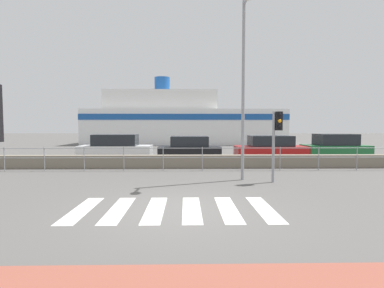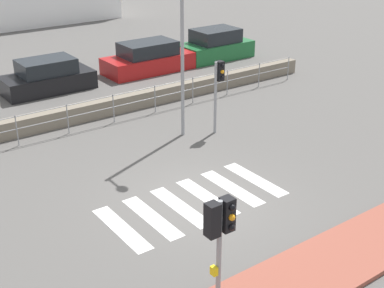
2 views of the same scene
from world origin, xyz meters
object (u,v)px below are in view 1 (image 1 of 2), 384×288
(parked_car_black, at_px, (189,149))
(streetlamp, at_px, (244,71))
(parked_car_red, at_px, (270,149))
(traffic_light_far, at_px, (277,130))
(parked_car_green, at_px, (335,148))
(ferry_boat, at_px, (180,122))
(parked_car_white, at_px, (116,149))

(parked_car_black, bearing_deg, streetlamp, -75.71)
(streetlamp, relative_size, parked_car_red, 1.53)
(traffic_light_far, bearing_deg, parked_car_green, 52.17)
(parked_car_black, bearing_deg, ferry_boat, 93.03)
(traffic_light_far, height_order, ferry_boat, ferry_boat)
(parked_car_black, distance_m, parked_car_red, 5.11)
(traffic_light_far, bearing_deg, parked_car_white, 134.03)
(streetlamp, xyz_separation_m, ferry_boat, (-2.85, 24.79, -1.52))
(parked_car_white, height_order, parked_car_red, parked_car_white)
(traffic_light_far, relative_size, streetlamp, 0.39)
(ferry_boat, bearing_deg, parked_car_green, -59.39)
(parked_car_white, distance_m, parked_car_black, 4.63)
(parked_car_white, bearing_deg, parked_car_black, 0.00)
(traffic_light_far, xyz_separation_m, parked_car_red, (2.04, 7.96, -1.28))
(traffic_light_far, bearing_deg, ferry_boat, 99.00)
(streetlamp, distance_m, parked_car_black, 8.59)
(ferry_boat, bearing_deg, streetlamp, -83.45)
(streetlamp, distance_m, parked_car_green, 11.10)
(parked_car_red, bearing_deg, parked_car_green, 0.00)
(parked_car_white, relative_size, parked_car_green, 1.15)
(parked_car_white, relative_size, parked_car_red, 1.02)
(streetlamp, bearing_deg, parked_car_white, 130.78)
(traffic_light_far, distance_m, parked_car_green, 10.16)
(parked_car_red, height_order, parked_car_green, parked_car_green)
(ferry_boat, distance_m, parked_car_red, 18.32)
(parked_car_white, bearing_deg, parked_car_red, 0.00)
(traffic_light_far, distance_m, parked_car_white, 11.15)
(parked_car_red, xyz_separation_m, parked_car_green, (4.14, 0.00, 0.05))
(traffic_light_far, xyz_separation_m, parked_car_black, (-3.07, 7.96, -1.29))
(parked_car_green, bearing_deg, parked_car_black, 180.00)
(ferry_boat, distance_m, parked_car_green, 20.06)
(ferry_boat, height_order, parked_car_red, ferry_boat)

